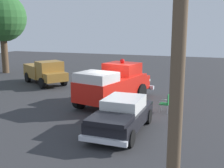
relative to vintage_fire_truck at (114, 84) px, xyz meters
name	(u,v)px	position (x,y,z in m)	size (l,w,h in m)	color
ground_plane	(115,107)	(-0.31, 0.72, -1.20)	(60.00, 60.00, 0.00)	#333335
vintage_fire_truck	(114,84)	(0.00, 0.00, 0.00)	(3.55, 6.29, 2.59)	black
classic_hot_rod	(121,115)	(-1.84, 4.39, -0.45)	(1.98, 4.40, 1.46)	black
parked_pickup	(45,72)	(7.09, -3.75, -0.21)	(4.96, 4.24, 1.90)	black
lawn_chair_near_truck	(139,82)	(-0.54, -3.89, -0.61)	(0.65, 0.65, 1.02)	#B7BABF
lawn_chair_by_car	(167,102)	(-3.25, 0.85, -0.61)	(0.55, 0.57, 1.02)	#B7BABF
lawn_chair_spare	(130,82)	(0.09, -3.92, -0.61)	(0.60, 0.59, 1.02)	#B7BABF
spectator_seated	(138,81)	(-0.48, -3.77, -0.50)	(0.56, 0.64, 1.29)	#383842
oak_tree_left	(2,18)	(13.92, -7.36, 4.13)	(4.63, 4.63, 7.70)	brown
utility_pole	(177,85)	(-4.82, 10.58, 2.28)	(0.79, 1.61, 6.67)	brown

